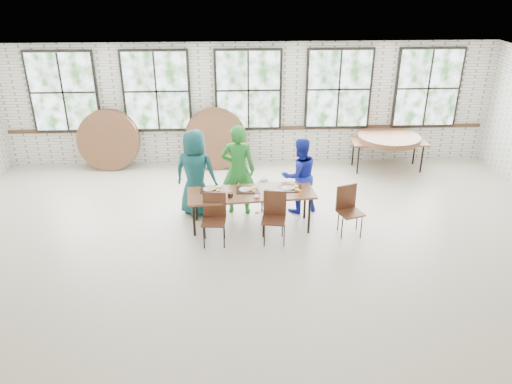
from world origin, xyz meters
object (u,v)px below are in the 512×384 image
chair_near_left (214,214)px  chair_near_right (274,212)px  dining_table (251,195)px  storage_table (388,143)px

chair_near_left → chair_near_right: (1.09, 0.01, 0.00)m
chair_near_right → dining_table: bearing=139.2°
dining_table → chair_near_left: chair_near_left is taller
chair_near_left → chair_near_right: size_ratio=1.00×
chair_near_right → storage_table: chair_near_right is taller
chair_near_left → chair_near_right: bearing=6.0°
chair_near_left → chair_near_right: 1.09m
chair_near_left → storage_table: (4.14, 3.31, 0.13)m
dining_table → storage_table: bearing=34.0°
dining_table → chair_near_right: 0.65m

